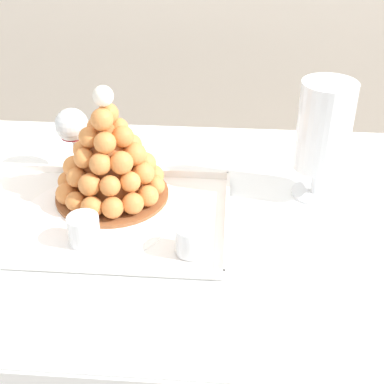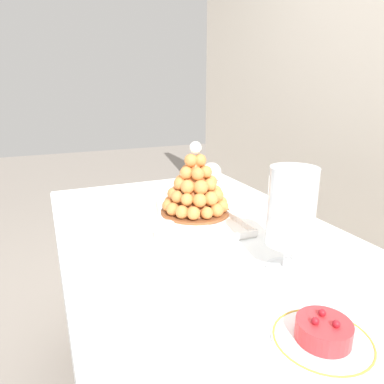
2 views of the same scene
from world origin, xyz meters
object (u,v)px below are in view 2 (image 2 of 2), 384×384
Objects in this scene: macaron_goblet at (291,209)px; wine_glass at (211,174)px; dessert_cup_mid_left at (149,210)px; croquembouche at (196,188)px; dessert_cup_left at (129,194)px; fruit_tart_plate at (323,335)px; serving_tray at (173,214)px; dessert_cup_centre at (165,233)px.

macaron_goblet is 1.65× the size of wine_glass.
croquembouche is at bearing 83.21° from dessert_cup_mid_left.
dessert_cup_left is 0.29× the size of fruit_tart_plate.
croquembouche is 0.69m from fruit_tart_plate.
croquembouche is 0.45m from macaron_goblet.
dessert_cup_mid_left reaches higher than serving_tray.
dessert_cup_mid_left is at bearing -72.34° from wine_glass.
croquembouche and macaron_goblet have the same top height.
dessert_cup_centre reaches higher than fruit_tart_plate.
fruit_tart_plate is (0.24, -0.11, -0.14)m from macaron_goblet.
dessert_cup_mid_left is at bearing -90.12° from serving_tray.
fruit_tart_plate reaches higher than serving_tray.
croquembouche is at bearing 135.81° from dessert_cup_centre.
fruit_tart_plate is at bearing 8.18° from dessert_cup_left.
fruit_tart_plate is at bearing -12.04° from wine_glass.
dessert_cup_centre is 0.22× the size of macaron_goblet.
wine_glass reaches higher than serving_tray.
dessert_cup_centre is (0.42, 0.01, 0.00)m from dessert_cup_left.
dessert_cup_centre is (0.19, -0.18, -0.07)m from croquembouche.
macaron_goblet is (0.26, 0.23, 0.12)m from dessert_cup_centre.
macaron_goblet reaches higher than serving_tray.
dessert_cup_centre is at bearing -3.75° from dessert_cup_mid_left.
wine_glass reaches higher than dessert_cup_mid_left.
serving_tray is at bearing 26.98° from dessert_cup_left.
dessert_cup_mid_left is (-0.00, -0.09, 0.03)m from serving_tray.
croquembouche is 0.30m from dessert_cup_left.
macaron_goblet is at bearing 19.43° from dessert_cup_left.
wine_glass reaches higher than fruit_tart_plate.
macaron_goblet is at bearing 15.73° from serving_tray.
croquembouche is 0.16m from wine_glass.
croquembouche is at bearing 38.81° from dessert_cup_left.
dessert_cup_left is at bearing -174.94° from dessert_cup_mid_left.
fruit_tart_plate is 1.14× the size of wine_glass.
serving_tray is 0.70m from fruit_tart_plate.
serving_tray is 0.12m from croquembouche.
dessert_cup_mid_left is at bearing -170.90° from fruit_tart_plate.
dessert_cup_mid_left reaches higher than dessert_cup_left.
serving_tray is at bearing -164.27° from macaron_goblet.
serving_tray is 0.51m from macaron_goblet.
serving_tray is 0.09m from dessert_cup_mid_left.
macaron_goblet is at bearing 156.03° from fruit_tart_plate.
dessert_cup_mid_left is 0.39× the size of wine_glass.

